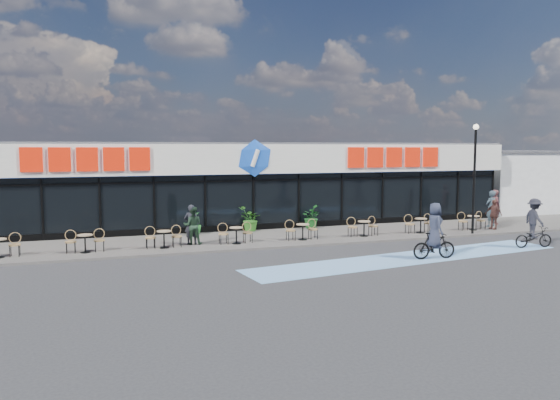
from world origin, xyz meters
The scene contains 23 objects.
ground centered at (0.00, 0.00, 0.00)m, with size 120.00×120.00×0.00m, color #28282B.
sidewalk centered at (0.00, 4.50, 0.05)m, with size 44.00×5.00×0.10m, color #56524C.
bike_lane centered at (4.00, -1.50, 0.01)m, with size 14.00×2.20×0.01m, color #6C9CCC.
building centered at (0.00, 9.93, 2.34)m, with size 30.60×6.57×4.75m.
neighbour_building centered at (20.50, 11.00, 2.06)m, with size 9.20×7.20×4.11m.
lamp_post centered at (9.91, 2.30, 3.27)m, with size 0.28×0.28×5.37m.
bistro_set_1 centered at (-8.15, 3.37, 0.56)m, with size 1.54×0.62×0.90m.
bistro_set_2 centered at (-5.01, 3.37, 0.56)m, with size 1.54×0.62×0.90m.
bistro_set_3 centered at (-1.86, 3.37, 0.56)m, with size 1.54×0.62×0.90m.
bistro_set_4 centered at (1.28, 3.37, 0.56)m, with size 1.54×0.62×0.90m.
bistro_set_5 centered at (4.43, 3.37, 0.56)m, with size 1.54×0.62×0.90m.
bistro_set_6 centered at (7.57, 3.37, 0.56)m, with size 1.54×0.62×0.90m.
bistro_set_7 centered at (10.72, 3.37, 0.56)m, with size 1.54×0.62×0.90m.
potted_plant_left centered at (-3.13, 6.45, 0.65)m, with size 0.61×0.61×1.10m, color #1E6A22.
potted_plant_mid centered at (-0.31, 6.53, 0.72)m, with size 1.12×0.97×1.25m, color #2C6A1E.
potted_plant_right centered at (2.99, 6.55, 0.70)m, with size 1.08×0.93×1.20m, color #17511B.
patron_left centered at (-3.75, 3.80, 0.98)m, with size 0.64×0.42×1.76m, color black.
patron_right centered at (-3.70, 3.77, 0.94)m, with size 0.81×0.63×1.67m, color black.
pedestrian_a centered at (11.83, 3.10, 0.88)m, with size 0.92×0.38×1.56m, color #513029.
pedestrian_b centered at (13.33, 4.73, 1.05)m, with size 0.70×0.46×1.91m, color brown.
pedestrian_c centered at (12.38, 3.97, 1.07)m, with size 0.71×0.47×1.95m, color #2D3D47.
cyclist_a centered at (4.74, -1.97, 0.91)m, with size 1.80×0.92×2.21m.
cyclist_b centered at (10.26, -1.29, 0.92)m, with size 1.79×1.18×2.15m.
Camera 1 is at (-7.73, -19.86, 4.35)m, focal length 35.00 mm.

